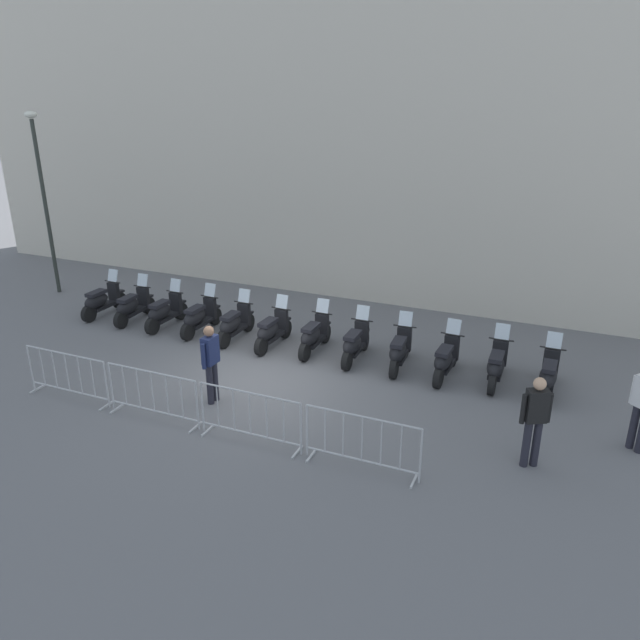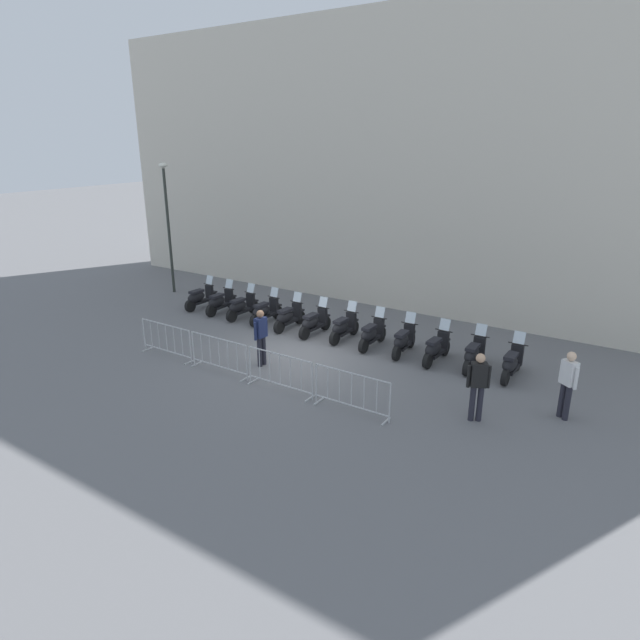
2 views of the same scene
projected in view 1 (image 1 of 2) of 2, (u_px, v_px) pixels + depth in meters
The scene contains 21 objects.
ground_plane at pixel (256, 382), 14.01m from camera, with size 120.00×120.00×0.00m, color slate.
building_facade at pixel (368, 112), 18.29m from camera, with size 28.00×2.40×10.96m, color beige.
motorcycle_0 at pixel (102, 301), 17.75m from camera, with size 0.60×1.72×1.24m.
motorcycle_1 at pixel (132, 306), 17.33m from camera, with size 0.56×1.73×1.24m.
motorcycle_2 at pixel (164, 312), 16.90m from camera, with size 0.61×1.72×1.24m.
motorcycle_3 at pixel (199, 317), 16.52m from camera, with size 0.61×1.72×1.24m.
motorcycle_4 at pixel (234, 324), 16.07m from camera, with size 0.58×1.73×1.24m.
motorcycle_5 at pixel (272, 331), 15.65m from camera, with size 0.62×1.72×1.24m.
motorcycle_6 at pixel (314, 336), 15.35m from camera, with size 0.58×1.73×1.24m.
motorcycle_7 at pixel (355, 344), 14.89m from camera, with size 0.56×1.73×1.24m.
motorcycle_8 at pixel (399, 351), 14.50m from camera, with size 0.56×1.72×1.24m.
motorcycle_9 at pixel (445, 360), 14.05m from camera, with size 0.62×1.72×1.24m.
motorcycle_10 at pixel (496, 365), 13.76m from camera, with size 0.56×1.73×1.24m.
motorcycle_11 at pixel (548, 375), 13.30m from camera, with size 0.58×1.73×1.24m.
barrier_segment_0 at pixel (68, 376), 13.11m from camera, with size 2.11×0.63×1.07m.
barrier_segment_1 at pixel (153, 396), 12.31m from camera, with size 2.11×0.63×1.07m.
barrier_segment_2 at pixel (250, 418), 11.51m from camera, with size 2.11×0.63×1.07m.
barrier_segment_3 at pixel (362, 443), 10.70m from camera, with size 2.11×0.63×1.07m.
street_lamp at pixel (42, 187), 18.68m from camera, with size 0.36×0.36×5.53m.
officer_near_row_end at pixel (535, 417), 10.64m from camera, with size 0.51×0.34×1.73m.
officer_mid_plaza at pixel (211, 360), 12.80m from camera, with size 0.27×0.54×1.73m.
Camera 1 is at (5.14, -11.52, 6.42)m, focal length 34.73 mm.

